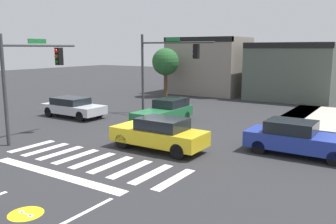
% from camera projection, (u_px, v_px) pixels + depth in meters
% --- Properties ---
extents(ground_plane, '(120.00, 120.00, 0.00)m').
position_uv_depth(ground_plane, '(154.00, 138.00, 18.87)').
color(ground_plane, '#2B2B2D').
extents(crosswalk_near, '(8.55, 2.48, 0.01)m').
position_uv_depth(crosswalk_near, '(93.00, 160.00, 15.16)').
color(crosswalk_near, silver).
rests_on(crosswalk_near, ground_plane).
extents(bike_detector_marking, '(1.01, 1.01, 0.01)m').
position_uv_depth(bike_detector_marking, '(26.00, 214.00, 10.28)').
color(bike_detector_marking, yellow).
rests_on(bike_detector_marking, ground_plane).
extents(storefront_row, '(15.99, 5.91, 5.77)m').
position_uv_depth(storefront_row, '(243.00, 68.00, 35.20)').
color(storefront_row, gray).
rests_on(storefront_row, ground_plane).
extents(traffic_signal_southwest, '(0.32, 4.57, 5.36)m').
position_uv_depth(traffic_signal_southwest, '(32.00, 69.00, 18.17)').
color(traffic_signal_southwest, '#383A3D').
rests_on(traffic_signal_southwest, ground_plane).
extents(traffic_signal_northwest, '(5.79, 0.32, 5.66)m').
position_uv_depth(traffic_signal_northwest, '(166.00, 60.00, 24.64)').
color(traffic_signal_northwest, '#383A3D').
rests_on(traffic_signal_northwest, ground_plane).
extents(car_yellow, '(4.53, 1.80, 1.53)m').
position_uv_depth(car_yellow, '(159.00, 133.00, 16.63)').
color(car_yellow, gold).
rests_on(car_yellow, ground_plane).
extents(car_blue, '(4.60, 1.87, 1.51)m').
position_uv_depth(car_blue, '(298.00, 138.00, 15.88)').
color(car_blue, '#23389E').
rests_on(car_blue, ground_plane).
extents(car_silver, '(4.55, 1.91, 1.34)m').
position_uv_depth(car_silver, '(73.00, 107.00, 24.60)').
color(car_silver, '#B7BABF').
rests_on(car_silver, ground_plane).
extents(car_green, '(1.74, 4.58, 1.50)m').
position_uv_depth(car_green, '(165.00, 112.00, 22.53)').
color(car_green, '#1E6638').
rests_on(car_green, ground_plane).
extents(roadside_tree, '(2.61, 2.61, 4.70)m').
position_uv_depth(roadside_tree, '(166.00, 62.00, 34.39)').
color(roadside_tree, '#4C3823').
rests_on(roadside_tree, ground_plane).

